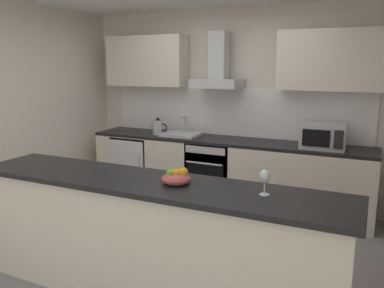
{
  "coord_description": "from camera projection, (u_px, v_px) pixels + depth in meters",
  "views": [
    {
      "loc": [
        1.77,
        -3.24,
        1.85
      ],
      "look_at": [
        0.07,
        0.36,
        1.05
      ],
      "focal_mm": 36.63,
      "sensor_mm": 36.0,
      "label": 1
    }
  ],
  "objects": [
    {
      "name": "backsplash_tile",
      "position": [
        232.0,
        112.0,
        5.34
      ],
      "size": [
        3.61,
        0.02,
        0.66
      ],
      "primitive_type": "cube",
      "color": "white"
    },
    {
      "name": "sink",
      "position": [
        182.0,
        134.0,
        5.37
      ],
      "size": [
        0.5,
        0.4,
        0.26
      ],
      "color": "silver",
      "rests_on": "counter_back"
    },
    {
      "name": "oven",
      "position": [
        213.0,
        171.0,
        5.26
      ],
      "size": [
        0.6,
        0.62,
        0.8
      ],
      "color": "slate",
      "rests_on": "ground"
    },
    {
      "name": "counter_island",
      "position": [
        150.0,
        240.0,
        3.1
      ],
      "size": [
        3.08,
        0.64,
        0.99
      ],
      "color": "beige",
      "rests_on": "ground"
    },
    {
      "name": "refrigerator",
      "position": [
        138.0,
        164.0,
        5.76
      ],
      "size": [
        0.58,
        0.6,
        0.85
      ],
      "color": "white",
      "rests_on": "ground"
    },
    {
      "name": "counter_back",
      "position": [
        223.0,
        172.0,
        5.22
      ],
      "size": [
        3.74,
        0.6,
        0.9
      ],
      "color": "beige",
      "rests_on": "ground"
    },
    {
      "name": "wall_back",
      "position": [
        234.0,
        106.0,
        5.39
      ],
      "size": [
        5.25,
        0.12,
        2.6
      ],
      "primitive_type": "cube",
      "color": "silver",
      "rests_on": "ground"
    },
    {
      "name": "kettle",
      "position": [
        158.0,
        127.0,
        5.46
      ],
      "size": [
        0.29,
        0.15,
        0.24
      ],
      "color": "#B7BABC",
      "rests_on": "counter_back"
    },
    {
      "name": "fruit_bowl",
      "position": [
        176.0,
        178.0,
        2.92
      ],
      "size": [
        0.22,
        0.22,
        0.13
      ],
      "color": "#B24C47",
      "rests_on": "counter_island"
    },
    {
      "name": "upper_cabinets",
      "position": [
        229.0,
        61.0,
        5.07
      ],
      "size": [
        3.69,
        0.32,
        0.7
      ],
      "color": "beige"
    },
    {
      "name": "range_hood",
      "position": [
        218.0,
        70.0,
        5.11
      ],
      "size": [
        0.62,
        0.45,
        0.72
      ],
      "color": "#B7BABC"
    },
    {
      "name": "wine_glass",
      "position": [
        265.0,
        178.0,
        2.64
      ],
      "size": [
        0.08,
        0.08,
        0.18
      ],
      "color": "silver",
      "rests_on": "counter_island"
    },
    {
      "name": "wall_left",
      "position": [
        7.0,
        113.0,
        4.64
      ],
      "size": [
        0.12,
        4.64,
        2.6
      ],
      "primitive_type": "cube",
      "color": "silver",
      "rests_on": "ground"
    },
    {
      "name": "ground",
      "position": [
        170.0,
        252.0,
        3.99
      ],
      "size": [
        5.25,
        4.64,
        0.02
      ],
      "primitive_type": "cube",
      "color": "gray"
    },
    {
      "name": "microwave",
      "position": [
        324.0,
        136.0,
        4.54
      ],
      "size": [
        0.5,
        0.38,
        0.3
      ],
      "color": "#B7BABC",
      "rests_on": "counter_back"
    }
  ]
}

